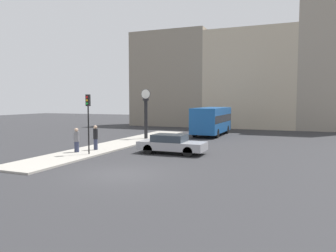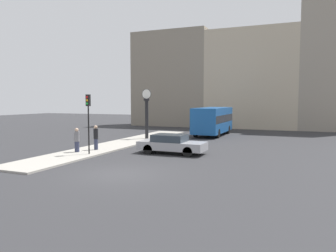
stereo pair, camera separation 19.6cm
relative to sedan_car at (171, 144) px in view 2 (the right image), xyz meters
name	(u,v)px [view 2 (the right image)]	position (x,y,z in m)	size (l,w,h in m)	color
ground_plane	(120,174)	(-0.07, -6.71, -0.68)	(120.00, 120.00, 0.00)	#2D2D30
sidewalk_corner	(120,144)	(-5.63, 2.59, -0.62)	(3.08, 22.60, 0.11)	#A39E93
building_row	(242,75)	(0.56, 23.62, 6.37)	(29.67, 5.00, 16.68)	gray
sedan_car	(171,144)	(0.00, 0.00, 0.00)	(4.59, 1.86, 1.32)	#9E9EA3
bus_distant	(213,120)	(-0.46, 12.65, 0.96)	(2.55, 7.51, 2.89)	#195199
traffic_light_near	(88,112)	(-4.74, -2.84, 2.23)	(0.26, 0.24, 3.92)	black
street_clock	(147,114)	(-5.14, 6.57, 1.71)	(0.93, 0.41, 4.58)	black
pedestrian_grey_jacket	(77,140)	(-6.00, -2.48, 0.26)	(0.37, 0.37, 1.65)	#2D334C
pedestrian_black_jacket	(96,137)	(-5.41, -1.09, 0.33)	(0.33, 0.33, 1.75)	#2D334C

